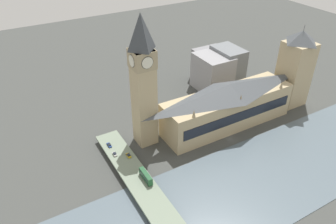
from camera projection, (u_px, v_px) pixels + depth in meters
The scene contains 13 objects.
ground_plane at pixel (230, 139), 211.32m from camera, with size 600.00×600.00×0.00m, color #424442.
river_water at pixel (271, 173), 184.78m from camera, with size 60.82×360.00×0.30m, color slate.
parliament_hall at pixel (228, 105), 217.10m from camera, with size 24.46×92.12×31.25m.
clock_tower at pixel (143, 80), 186.32m from camera, with size 13.15×13.15×82.27m.
victoria_tower at pixel (295, 68), 235.17m from camera, with size 18.72×18.72×60.00m.
road_bridge at pixel (165, 219), 154.13m from camera, with size 153.63×14.20×4.25m.
double_decker_bus_mid at pixel (146, 176), 173.44m from camera, with size 11.60×2.60×4.73m.
car_northbound_mid at pixel (109, 145), 198.49m from camera, with size 4.63×1.89×1.30m.
car_northbound_tail at pixel (115, 154), 191.32m from camera, with size 3.82×1.86×1.53m.
car_southbound_lead at pixel (129, 155), 190.40m from camera, with size 4.26×1.90×1.39m.
city_block_west at pixel (227, 67), 266.50m from camera, with size 26.61×18.81×31.40m.
city_block_center at pixel (212, 73), 260.18m from camera, with size 28.65×23.54×28.86m.
city_block_east at pixel (213, 66), 273.59m from camera, with size 28.39×25.48×25.85m.
Camera 1 is at (-125.14, 118.54, 129.93)m, focal length 35.00 mm.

